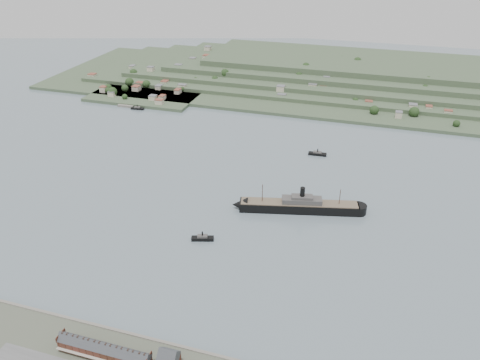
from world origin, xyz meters
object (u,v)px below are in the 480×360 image
(terrace_row, at_px, (104,351))
(steamship, at_px, (296,206))
(gabled_building, at_px, (169,360))
(tugboat, at_px, (203,238))

(terrace_row, height_order, steamship, steamship)
(gabled_building, bearing_deg, terrace_row, -173.88)
(terrace_row, relative_size, gabled_building, 3.95)
(gabled_building, xyz_separation_m, tugboat, (-26.18, 117.50, -6.29))
(gabled_building, xyz_separation_m, steamship, (34.17, 180.18, -3.15))
(gabled_building, relative_size, steamship, 0.13)
(terrace_row, height_order, gabled_building, gabled_building)
(gabled_building, distance_m, steamship, 183.42)
(gabled_building, relative_size, tugboat, 0.79)
(terrace_row, xyz_separation_m, gabled_building, (37.50, 4.02, 1.34))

